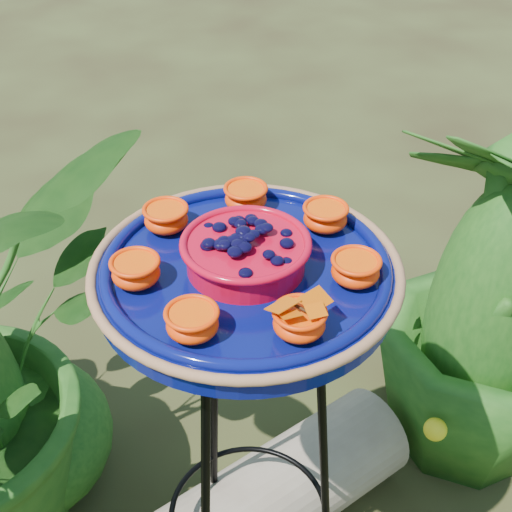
# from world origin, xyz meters

# --- Properties ---
(tripod_stand) EXTENTS (0.37, 0.37, 0.83)m
(tripod_stand) POSITION_xyz_m (0.01, 0.14, 0.50)
(tripod_stand) COLOR black
(tripod_stand) RESTS_ON ground
(feeder_dish) EXTENTS (0.52, 0.52, 0.10)m
(feeder_dish) POSITION_xyz_m (0.01, 0.14, 0.87)
(feeder_dish) COLOR #070D54
(feeder_dish) RESTS_ON tripod_stand
(driftwood_log) EXTENTS (0.67, 0.45, 0.21)m
(driftwood_log) POSITION_xyz_m (0.09, 0.28, 0.11)
(driftwood_log) COLOR gray
(driftwood_log) RESTS_ON ground
(shrub_back_right) EXTENTS (0.70, 0.70, 0.89)m
(shrub_back_right) POSITION_xyz_m (0.63, 0.43, 0.44)
(shrub_back_right) COLOR #174612
(shrub_back_right) RESTS_ON ground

